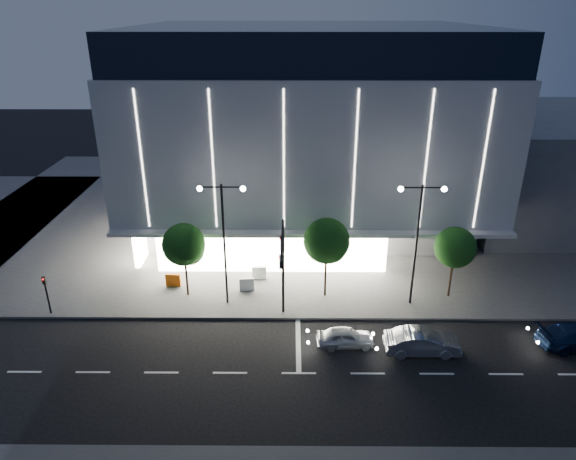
# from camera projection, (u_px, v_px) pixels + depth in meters

# --- Properties ---
(ground) EXTENTS (160.00, 160.00, 0.00)m
(ground) POSITION_uv_depth(u_px,v_px,m) (266.00, 357.00, 31.14)
(ground) COLOR black
(ground) RESTS_ON ground
(sidewalk_museum) EXTENTS (70.00, 40.00, 0.15)m
(sidewalk_museum) POSITION_uv_depth(u_px,v_px,m) (325.00, 210.00, 53.03)
(sidewalk_museum) COLOR #474747
(sidewalk_museum) RESTS_ON ground
(museum) EXTENTS (30.00, 25.80, 18.00)m
(museum) POSITION_uv_depth(u_px,v_px,m) (307.00, 125.00, 47.79)
(museum) COLOR #4C4C51
(museum) RESTS_ON ground
(annex_building) EXTENTS (16.00, 20.00, 10.00)m
(annex_building) POSITION_uv_depth(u_px,v_px,m) (537.00, 165.00, 50.91)
(annex_building) COLOR #4C4C51
(annex_building) RESTS_ON ground
(traffic_mast) EXTENTS (0.33, 5.89, 7.07)m
(traffic_mast) POSITION_uv_depth(u_px,v_px,m) (283.00, 258.00, 32.16)
(traffic_mast) COLOR black
(traffic_mast) RESTS_ON ground
(street_lamp_west) EXTENTS (3.16, 0.36, 9.00)m
(street_lamp_west) POSITION_uv_depth(u_px,v_px,m) (223.00, 227.00, 34.24)
(street_lamp_west) COLOR black
(street_lamp_west) RESTS_ON ground
(street_lamp_east) EXTENTS (3.16, 0.36, 9.00)m
(street_lamp_east) POSITION_uv_depth(u_px,v_px,m) (418.00, 228.00, 34.16)
(street_lamp_east) COLOR black
(street_lamp_east) RESTS_ON ground
(ped_signal_far) EXTENTS (0.22, 0.24, 3.00)m
(ped_signal_far) POSITION_uv_depth(u_px,v_px,m) (46.00, 291.00, 34.59)
(ped_signal_far) COLOR black
(ped_signal_far) RESTS_ON ground
(tree_left) EXTENTS (3.02, 3.02, 5.72)m
(tree_left) POSITION_uv_depth(u_px,v_px,m) (184.00, 247.00, 35.97)
(tree_left) COLOR black
(tree_left) RESTS_ON ground
(tree_mid) EXTENTS (3.25, 3.25, 6.15)m
(tree_mid) POSITION_uv_depth(u_px,v_px,m) (327.00, 243.00, 35.79)
(tree_mid) COLOR black
(tree_mid) RESTS_ON ground
(tree_right) EXTENTS (2.91, 2.91, 5.51)m
(tree_right) POSITION_uv_depth(u_px,v_px,m) (455.00, 249.00, 35.91)
(tree_right) COLOR black
(tree_right) RESTS_ON ground
(car_lead) EXTENTS (3.68, 1.65, 1.23)m
(car_lead) POSITION_uv_depth(u_px,v_px,m) (346.00, 337.00, 31.93)
(car_lead) COLOR silver
(car_lead) RESTS_ON ground
(car_second) EXTENTS (4.55, 1.59, 1.50)m
(car_second) POSITION_uv_depth(u_px,v_px,m) (422.00, 342.00, 31.25)
(car_second) COLOR #A2A5AA
(car_second) RESTS_ON ground
(barrier_a) EXTENTS (1.10, 0.27, 1.00)m
(barrier_a) POSITION_uv_depth(u_px,v_px,m) (173.00, 280.00, 38.48)
(barrier_a) COLOR #E2580C
(barrier_a) RESTS_ON sidewalk_museum
(barrier_b) EXTENTS (1.11, 0.31, 1.00)m
(barrier_b) POSITION_uv_depth(u_px,v_px,m) (259.00, 273.00, 39.54)
(barrier_b) COLOR white
(barrier_b) RESTS_ON sidewalk_museum
(barrier_d) EXTENTS (1.12, 0.36, 1.00)m
(barrier_d) POSITION_uv_depth(u_px,v_px,m) (247.00, 284.00, 37.90)
(barrier_d) COLOR silver
(barrier_d) RESTS_ON sidewalk_museum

